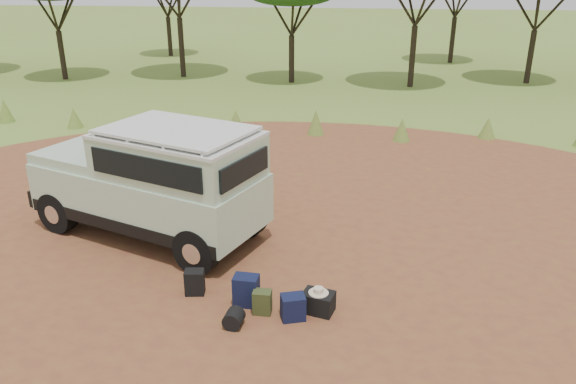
# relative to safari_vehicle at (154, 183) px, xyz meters

# --- Properties ---
(ground) EXTENTS (140.00, 140.00, 0.00)m
(ground) POSITION_rel_safari_vehicle_xyz_m (2.88, -0.33, -1.25)
(ground) COLOR olive
(ground) RESTS_ON ground
(dirt_clearing) EXTENTS (23.00, 23.00, 0.01)m
(dirt_clearing) POSITION_rel_safari_vehicle_xyz_m (2.88, -0.33, -1.25)
(dirt_clearing) COLOR brown
(dirt_clearing) RESTS_ON ground
(grass_fringe) EXTENTS (36.60, 1.60, 0.90)m
(grass_fringe) POSITION_rel_safari_vehicle_xyz_m (2.99, 8.34, -0.85)
(grass_fringe) COLOR olive
(grass_fringe) RESTS_ON ground
(safari_vehicle) EXTENTS (5.69, 3.85, 2.60)m
(safari_vehicle) POSITION_rel_safari_vehicle_xyz_m (0.00, 0.00, 0.00)
(safari_vehicle) COLOR #AAC3A6
(safari_vehicle) RESTS_ON ground
(walking_staff) EXTENTS (0.25, 0.38, 1.57)m
(walking_staff) POSITION_rel_safari_vehicle_xyz_m (0.13, 0.09, -0.47)
(walking_staff) COLOR brown
(walking_staff) RESTS_ON ground
(backpack_black) EXTENTS (0.39, 0.31, 0.48)m
(backpack_black) POSITION_rel_safari_vehicle_xyz_m (1.49, -2.26, -1.01)
(backpack_black) COLOR black
(backpack_black) RESTS_ON ground
(backpack_navy) EXTENTS (0.46, 0.34, 0.58)m
(backpack_navy) POSITION_rel_safari_vehicle_xyz_m (2.51, -2.50, -0.97)
(backpack_navy) COLOR black
(backpack_navy) RESTS_ON ground
(backpack_olive) EXTENTS (0.32, 0.23, 0.44)m
(backpack_olive) POSITION_rel_safari_vehicle_xyz_m (2.83, -2.73, -1.03)
(backpack_olive) COLOR #373D1C
(backpack_olive) RESTS_ON ground
(duffel_navy) EXTENTS (0.48, 0.42, 0.45)m
(duffel_navy) POSITION_rel_safari_vehicle_xyz_m (3.39, -2.83, -1.03)
(duffel_navy) COLOR black
(duffel_navy) RESTS_ON ground
(hard_case) EXTENTS (0.62, 0.51, 0.38)m
(hard_case) POSITION_rel_safari_vehicle_xyz_m (3.80, -2.56, -1.06)
(hard_case) COLOR black
(hard_case) RESTS_ON ground
(stuff_sack) EXTENTS (0.36, 0.36, 0.32)m
(stuff_sack) POSITION_rel_safari_vehicle_xyz_m (2.42, -3.18, -1.09)
(stuff_sack) COLOR black
(stuff_sack) RESTS_ON ground
(safari_hat) EXTENTS (0.35, 0.35, 0.10)m
(safari_hat) POSITION_rel_safari_vehicle_xyz_m (3.80, -2.56, -0.83)
(safari_hat) COLOR beige
(safari_hat) RESTS_ON hard_case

